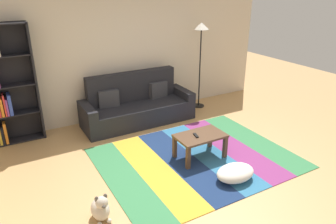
{
  "coord_description": "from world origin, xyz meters",
  "views": [
    {
      "loc": [
        -2.36,
        -3.54,
        2.7
      ],
      "look_at": [
        0.08,
        0.77,
        0.65
      ],
      "focal_mm": 33.85,
      "sensor_mm": 36.0,
      "label": 1
    }
  ],
  "objects": [
    {
      "name": "dog",
      "position": [
        -1.55,
        -0.45,
        0.16
      ],
      "size": [
        0.22,
        0.35,
        0.4
      ],
      "color": "beige",
      "rests_on": "ground_plane"
    },
    {
      "name": "coffee_table",
      "position": [
        0.34,
        0.18,
        0.34
      ],
      "size": [
        0.8,
        0.49,
        0.4
      ],
      "color": "#513826",
      "rests_on": "rug"
    },
    {
      "name": "bookshelf",
      "position": [
        -2.3,
        2.31,
        1.05
      ],
      "size": [
        0.9,
        0.28,
        2.09
      ],
      "color": "black",
      "rests_on": "ground_plane"
    },
    {
      "name": "standing_lamp",
      "position": [
        1.65,
        2.11,
        1.58
      ],
      "size": [
        0.32,
        0.32,
        1.9
      ],
      "color": "black",
      "rests_on": "ground_plane"
    },
    {
      "name": "couch",
      "position": [
        0.06,
        2.02,
        0.34
      ],
      "size": [
        2.26,
        0.8,
        1.0
      ],
      "color": "black",
      "rests_on": "ground_plane"
    },
    {
      "name": "back_wall",
      "position": [
        0.0,
        2.55,
        1.35
      ],
      "size": [
        6.8,
        0.1,
        2.7
      ],
      "primitive_type": "cube",
      "color": "beige",
      "rests_on": "ground_plane"
    },
    {
      "name": "ground_plane",
      "position": [
        0.0,
        0.0,
        0.0
      ],
      "size": [
        14.0,
        14.0,
        0.0
      ],
      "primitive_type": "plane",
      "color": "tan"
    },
    {
      "name": "rug",
      "position": [
        0.27,
        0.17,
        0.0
      ],
      "size": [
        3.06,
        2.38,
        0.01
      ],
      "color": "#387F4C",
      "rests_on": "ground_plane"
    },
    {
      "name": "tv_remote",
      "position": [
        0.26,
        0.18,
        0.42
      ],
      "size": [
        0.08,
        0.16,
        0.02
      ],
      "primitive_type": "cube",
      "rotation": [
        0.0,
        0.0,
        -0.24
      ],
      "color": "black",
      "rests_on": "coffee_table"
    },
    {
      "name": "pouf",
      "position": [
        0.42,
        -0.62,
        0.12
      ],
      "size": [
        0.6,
        0.42,
        0.22
      ],
      "primitive_type": "ellipsoid",
      "color": "white",
      "rests_on": "rug"
    }
  ]
}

